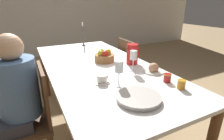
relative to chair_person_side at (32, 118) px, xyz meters
The scene contains 16 objects.
ground_plane 0.88m from the chair_person_side, 19.07° to the left, with size 20.00×20.00×0.00m, color tan.
wall_back 3.87m from the chair_person_side, 79.50° to the left, with size 10.00×0.06×2.60m.
dining_table 0.76m from the chair_person_side, 19.07° to the left, with size 1.01×2.19×0.77m.
chair_person_side is the anchor object (origin of this frame).
chair_opposite 1.52m from the chair_person_side, 24.50° to the left, with size 0.42×0.42×0.91m.
person_seated 0.23m from the chair_person_side, behind, with size 0.39×0.41×1.18m.
red_pitcher 1.10m from the chair_person_side, ahead, with size 0.14×0.12×0.21m.
wine_glass_water 1.01m from the chair_person_side, ahead, with size 0.06×0.06×0.20m.
wine_glass_juice 0.83m from the chair_person_side, 25.42° to the right, with size 0.06×0.06×0.20m.
teacup_near_person 0.66m from the chair_person_side, 19.02° to the right, with size 0.14×0.14×0.07m.
serving_tray 0.90m from the chair_person_side, 39.40° to the right, with size 0.30×0.30×0.03m.
bread_plate 1.13m from the chair_person_side, 10.18° to the right, with size 0.19×0.19×0.09m.
jam_jar_amber 1.15m from the chair_person_side, 21.80° to the right, with size 0.06×0.06×0.07m.
jam_jar_red 1.21m from the chair_person_side, 27.95° to the right, with size 0.06×0.06×0.07m.
fruit_bowl 0.91m from the chair_person_side, 20.88° to the left, with size 0.21×0.21×0.13m.
candlestick_tall 1.47m from the chair_person_side, 53.97° to the left, with size 0.06×0.06×0.34m.
Camera 1 is at (-0.63, -1.60, 1.36)m, focal length 28.00 mm.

